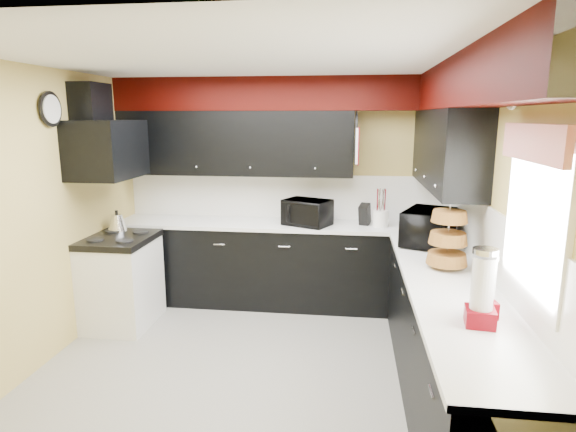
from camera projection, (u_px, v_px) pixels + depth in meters
The scene contains 35 objects.
ground at pixel (253, 370), 4.04m from camera, with size 3.60×3.60×0.00m, color gray.
wall_back at pixel (283, 191), 5.54m from camera, with size 3.60×0.06×2.50m, color #E0C666.
wall_right at pixel (489, 232), 3.56m from camera, with size 0.06×3.60×2.50m, color #E0C666.
wall_left at pixel (40, 219), 4.02m from camera, with size 0.06×3.60×2.50m, color #E0C666.
ceiling at pixel (248, 59), 3.54m from camera, with size 3.60×3.60×0.06m, color white.
cab_back at pixel (279, 265), 5.41m from camera, with size 3.60×0.60×0.90m, color black.
cab_right at pixel (448, 348), 3.47m from camera, with size 0.60×3.00×0.90m, color black.
counter_back at pixel (279, 224), 5.31m from camera, with size 3.62×0.64×0.04m, color white.
counter_right at pixel (452, 286), 3.38m from camera, with size 0.64×3.02×0.04m, color white.
splash_back at pixel (282, 196), 5.54m from camera, with size 3.60×0.02×0.50m, color white.
splash_right at pixel (487, 240), 3.58m from camera, with size 0.02×3.60×0.50m, color white.
upper_back at pixel (236, 143), 5.32m from camera, with size 2.60×0.35×0.70m, color black.
upper_right at pixel (446, 149), 4.35m from camera, with size 0.35×1.80×0.70m, color black.
soffit_back at pixel (280, 94), 5.15m from camera, with size 3.60×0.36×0.35m, color black.
soffit_right at pixel (482, 80), 3.19m from camera, with size 0.36×3.24×0.35m, color black.
stove at pixel (122, 283), 4.87m from camera, with size 0.60×0.75×0.86m, color white.
cooktop at pixel (119, 239), 4.78m from camera, with size 0.62×0.77×0.06m, color black.
hood at pixel (107, 149), 4.61m from camera, with size 0.50×0.78×0.55m, color black.
hood_duct at pixel (91, 104), 4.54m from camera, with size 0.24×0.40×0.40m, color black.
window at pixel (536, 217), 2.63m from camera, with size 0.03×0.86×0.96m, color white, non-canonical shape.
valance at pixel (533, 143), 2.56m from camera, with size 0.04×0.88×0.20m, color red.
pan_top at pixel (356, 125), 5.04m from camera, with size 0.03×0.22×0.40m, color black, non-canonical shape.
pan_mid at pixel (356, 150), 4.97m from camera, with size 0.03×0.28×0.46m, color black, non-canonical shape.
pan_low at pixel (356, 151), 5.22m from camera, with size 0.03×0.24×0.42m, color black, non-canonical shape.
cut_board at pixel (357, 146), 4.84m from camera, with size 0.03×0.26×0.35m, color white.
baskets at pixel (448, 238), 3.66m from camera, with size 0.27×0.27×0.50m, color brown, non-canonical shape.
clock at pixel (50, 109), 4.07m from camera, with size 0.03×0.30×0.30m, color black, non-canonical shape.
deco_plate at pixel (513, 90), 3.03m from camera, with size 0.03×0.24×0.24m, color white, non-canonical shape.
toaster_oven at pixel (307, 212), 5.17m from camera, with size 0.48×0.40×0.28m, color black.
microwave at pixel (429, 227), 4.38m from camera, with size 0.58×0.39×0.32m, color black.
utensil_crock at pixel (380, 218), 5.10m from camera, with size 0.17×0.17×0.18m, color white.
knife_block at pixel (365, 215), 5.17m from camera, with size 0.10×0.14×0.22m, color black.
kettle at pixel (117, 223), 5.00m from camera, with size 0.19×0.19×0.17m, color silver, non-canonical shape.
dispenser_a at pixel (482, 289), 2.65m from camera, with size 0.16×0.16×0.43m, color #6B0300, non-canonical shape.
dispenser_b at pixel (486, 290), 2.78m from camera, with size 0.12×0.12×0.33m, color #5E0002, non-canonical shape.
Camera 1 is at (0.76, -3.63, 2.08)m, focal length 30.00 mm.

